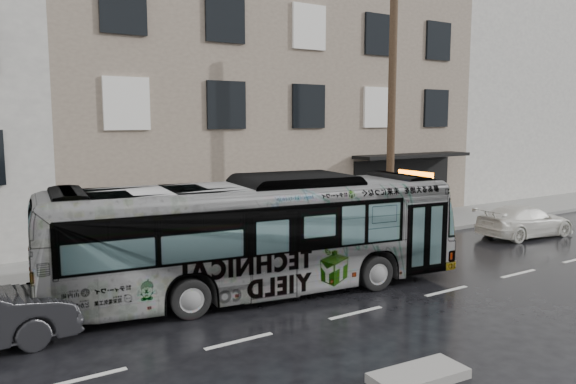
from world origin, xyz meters
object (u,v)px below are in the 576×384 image
sign_post (410,203)px  white_sedan (525,221)px  utility_pole_front (391,120)px  bus (258,235)px

sign_post → white_sedan: sign_post is taller
sign_post → utility_pole_front: bearing=180.0°
bus → white_sedan: bus is taller
sign_post → white_sedan: (3.84, -2.56, -0.72)m
bus → sign_post: bearing=-62.6°
utility_pole_front → white_sedan: utility_pole_front is taller
sign_post → white_sedan: bearing=-33.7°
utility_pole_front → sign_post: bearing=0.0°
utility_pole_front → sign_post: utility_pole_front is taller
bus → white_sedan: bearing=-79.6°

